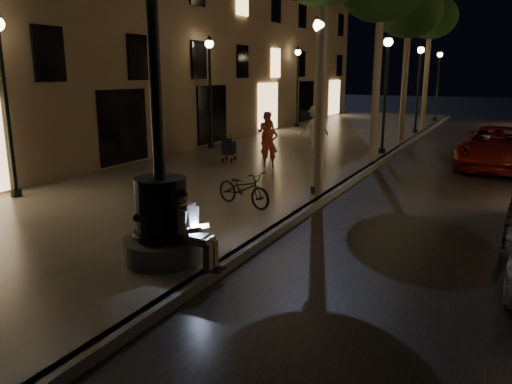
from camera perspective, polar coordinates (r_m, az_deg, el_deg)
The scene contains 21 objects.
ground at distance 20.53m, azimuth 14.33°, elevation 3.35°, with size 120.00×120.00×0.00m, color black.
cobble_lane at distance 20.12m, azimuth 22.69°, elevation 2.55°, with size 6.00×45.00×0.02m, color black.
promenade at distance 21.71m, azimuth 3.98°, elevation 4.54°, with size 8.00×45.00×0.20m, color #68635B.
curb_strip at distance 20.52m, azimuth 14.35°, elevation 3.62°, with size 0.25×45.00×0.20m, color #59595B.
fountain_lamppost at distance 8.88m, azimuth -10.82°, elevation -1.47°, with size 1.40×1.40×5.21m.
seated_man_laptop at distance 8.62m, azimuth -7.48°, elevation -3.91°, with size 0.96×0.33×1.33m.
tree_third at distance 25.34m, azimuth 17.12°, elevation 18.98°, with size 3.00×3.00×7.20m.
tree_far at distance 31.25m, azimuth 19.33°, elevation 18.22°, with size 3.00×3.00×7.50m.
lamp_curb_a at distance 13.58m, azimuth 7.18°, elevation 12.41°, with size 0.36×0.36×4.81m.
lamp_curb_b at distance 21.28m, azimuth 14.65°, elevation 12.45°, with size 0.36×0.36×4.81m.
lamp_curb_c at distance 29.14m, azimuth 18.12°, elevation 12.39°, with size 0.36×0.36×4.81m.
lamp_curb_d at distance 37.06m, azimuth 20.11°, elevation 12.34°, with size 0.36×0.36×4.81m.
lamp_left_a at distance 14.61m, azimuth -26.89°, elevation 11.16°, with size 0.36×0.36×4.81m.
lamp_left_b at distance 22.12m, azimuth -5.28°, elevation 12.84°, with size 0.36×0.36×4.81m.
lamp_left_c at distance 31.06m, azimuth 4.76°, elevation 13.02°, with size 0.36×0.36×4.81m.
stroller at distance 18.77m, azimuth -3.13°, elevation 5.01°, with size 0.60×1.00×1.01m.
car_third at distance 20.59m, azimuth 25.78°, elevation 4.56°, with size 2.48×5.38×1.49m, color maroon.
pedestrian_red at distance 17.67m, azimuth 1.53°, elevation 5.58°, with size 0.61×0.40×1.67m, color #AD3B22.
pedestrian_pink at distance 20.68m, azimuth 1.21°, elevation 6.81°, with size 0.84×0.65×1.72m, color #D16E80.
pedestrian_white at distance 21.96m, azimuth 6.72°, elevation 7.32°, with size 1.22×0.70×1.88m, color white.
bicycle at distance 12.44m, azimuth -1.43°, elevation 0.39°, with size 0.60×1.71×0.90m, color black.
Camera 1 is at (4.28, -4.78, 3.47)m, focal length 35.00 mm.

